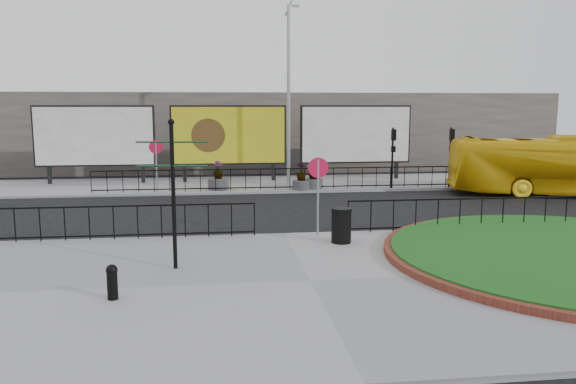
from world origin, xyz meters
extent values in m
plane|color=black|center=(0.00, 0.00, 0.00)|extent=(90.00, 90.00, 0.00)
cube|color=gray|center=(0.00, -5.00, 0.06)|extent=(30.00, 10.00, 0.12)
cube|color=gray|center=(0.00, 12.00, 0.06)|extent=(44.00, 6.00, 0.12)
cylinder|color=gray|center=(-5.00, 9.40, 1.32)|extent=(0.07, 0.07, 2.40)
cylinder|color=#BF0C37|center=(-5.00, 9.40, 2.27)|extent=(0.64, 0.03, 0.64)
cylinder|color=white|center=(-5.00, 9.42, 2.27)|extent=(0.50, 0.03, 0.50)
cylinder|color=gray|center=(1.00, -0.40, 1.32)|extent=(0.07, 0.07, 2.40)
cylinder|color=#BF0C37|center=(1.00, -0.40, 2.27)|extent=(0.64, 0.03, 0.64)
cylinder|color=white|center=(1.00, -0.38, 2.27)|extent=(0.50, 0.03, 0.50)
cube|color=black|center=(-10.90, 13.00, 0.62)|extent=(0.18, 0.18, 1.00)
cube|color=black|center=(-6.10, 13.00, 0.62)|extent=(0.18, 0.18, 1.00)
cube|color=black|center=(-8.50, 13.00, 2.62)|extent=(6.20, 0.25, 3.20)
cube|color=white|center=(-8.50, 12.84, 2.62)|extent=(6.00, 0.06, 3.00)
cube|color=black|center=(-3.90, 13.00, 0.62)|extent=(0.18, 0.18, 1.00)
cube|color=black|center=(0.90, 13.00, 0.62)|extent=(0.18, 0.18, 1.00)
cube|color=black|center=(-1.50, 13.00, 2.62)|extent=(6.20, 0.25, 3.20)
cube|color=#B7BE1A|center=(-1.50, 12.84, 2.62)|extent=(6.00, 0.06, 3.00)
cube|color=black|center=(3.10, 13.00, 0.62)|extent=(0.18, 0.18, 1.00)
cube|color=black|center=(7.90, 13.00, 0.62)|extent=(0.18, 0.18, 1.00)
cube|color=black|center=(5.50, 13.00, 2.62)|extent=(6.20, 0.25, 3.20)
cube|color=white|center=(5.50, 12.84, 2.62)|extent=(6.00, 0.06, 3.00)
cylinder|color=gray|center=(1.50, 11.00, 4.62)|extent=(0.18, 0.18, 9.00)
cylinder|color=gray|center=(1.50, 11.00, 8.97)|extent=(0.43, 0.10, 0.77)
cube|color=gray|center=(1.85, 11.00, 9.07)|extent=(0.35, 0.15, 0.12)
cylinder|color=black|center=(6.50, 9.40, 1.62)|extent=(0.10, 0.10, 3.00)
cube|color=black|center=(6.50, 9.28, 2.77)|extent=(0.22, 0.18, 0.55)
cube|color=black|center=(6.50, 9.28, 2.07)|extent=(0.20, 0.16, 0.30)
cylinder|color=black|center=(9.50, 9.40, 1.62)|extent=(0.10, 0.10, 3.00)
cube|color=black|center=(9.50, 9.28, 2.77)|extent=(0.22, 0.18, 0.55)
cube|color=black|center=(9.50, 9.28, 2.07)|extent=(0.20, 0.16, 0.30)
cube|color=slate|center=(0.00, 22.00, 2.50)|extent=(40.00, 10.00, 5.00)
cylinder|color=black|center=(-3.21, -3.58, 1.93)|extent=(0.10, 0.10, 3.61)
sphere|color=black|center=(-3.21, -3.58, 3.79)|extent=(0.16, 0.16, 0.16)
cube|color=black|center=(-3.65, -3.51, 3.30)|extent=(0.86, 0.30, 0.03)
cube|color=black|center=(-2.76, -3.59, 3.30)|extent=(0.85, 0.18, 0.03)
cube|color=black|center=(-3.66, -3.55, 2.72)|extent=(0.86, 0.22, 0.03)
cube|color=black|center=(-2.76, -3.66, 2.72)|extent=(0.86, 0.30, 0.03)
cylinder|color=black|center=(-4.36, -5.76, 0.43)|extent=(0.22, 0.22, 0.61)
sphere|color=black|center=(-4.36, -5.76, 0.76)|extent=(0.25, 0.25, 0.25)
cylinder|color=black|center=(1.52, -1.46, 0.61)|extent=(0.59, 0.59, 0.98)
cylinder|color=black|center=(1.52, -1.46, 1.14)|extent=(0.63, 0.63, 0.07)
imported|color=yellow|center=(13.83, 6.82, 1.40)|extent=(10.34, 4.88, 2.81)
cylinder|color=#4C4C4F|center=(-2.11, 9.93, 0.39)|extent=(1.02, 1.02, 0.53)
imported|color=#154A13|center=(-2.11, 9.93, 1.09)|extent=(0.63, 0.63, 0.87)
cylinder|color=#4C4C4F|center=(1.92, 9.40, 0.34)|extent=(0.86, 0.86, 0.45)
imported|color=#154A13|center=(1.92, 9.40, 1.00)|extent=(0.68, 0.68, 0.88)
cylinder|color=#4C4C4F|center=(2.57, 9.61, 0.36)|extent=(0.94, 0.94, 0.49)
imported|color=#154A13|center=(2.57, 9.61, 1.09)|extent=(0.60, 0.60, 0.96)
camera|label=1|loc=(-2.09, -17.53, 4.17)|focal=35.00mm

